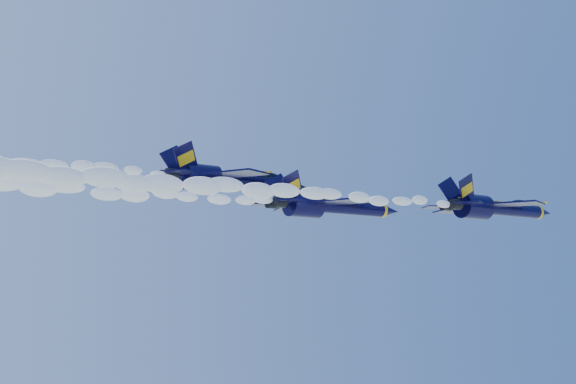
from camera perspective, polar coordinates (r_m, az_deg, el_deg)
jet_lead at (r=82.86m, az=14.49°, el=-1.08°), size 15.90×13.04×5.91m
smoke_trail_jet_lead at (r=60.10m, az=-7.74°, el=0.60°), size 57.45×2.15×1.94m
jet_second at (r=77.60m, az=3.00°, el=-0.97°), size 15.95×13.08×5.93m
jet_third at (r=83.40m, az=-4.16°, el=0.91°), size 17.73×14.55×6.59m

